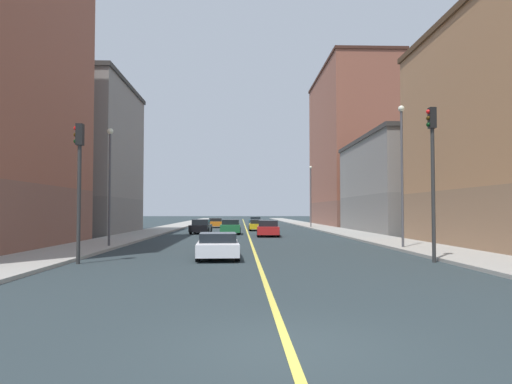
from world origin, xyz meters
TOP-DOWN VIEW (x-y plane):
  - ground_plane at (0.00, 0.00)m, footprint 400.00×400.00m
  - sidewalk_left at (9.78, 49.00)m, footprint 3.77×168.00m
  - sidewalk_right at (-9.78, 49.00)m, footprint 3.77×168.00m
  - lane_center_stripe at (0.00, 49.00)m, footprint 0.16×154.00m
  - building_left_mid at (16.39, 41.56)m, footprint 9.75×19.31m
  - building_left_far at (16.39, 64.97)m, footprint 9.75×24.06m
  - building_right_midblock at (-16.39, 39.14)m, footprint 9.75×14.86m
  - traffic_light_left_near at (7.48, 12.44)m, footprint 0.40×0.32m
  - traffic_light_right_near at (-7.51, 12.44)m, footprint 0.40×0.32m
  - street_lamp_left_near at (8.49, 19.22)m, footprint 0.36×0.36m
  - street_lamp_right_near at (-8.49, 20.79)m, footprint 0.36×0.36m
  - street_lamp_left_far at (8.49, 54.37)m, footprint 0.36×0.36m
  - car_black at (-4.57, 39.08)m, footprint 1.98×4.63m
  - car_teal at (1.70, 69.39)m, footprint 1.98×4.31m
  - car_orange at (-4.01, 55.95)m, footprint 1.90×4.09m
  - car_red at (1.67, 33.64)m, footprint 2.06×4.43m
  - car_white at (-1.79, 14.42)m, footprint 2.05×4.39m
  - car_yellow at (1.16, 46.12)m, footprint 1.83×4.32m
  - car_green at (-1.66, 37.66)m, footprint 1.90×4.16m

SIDE VIEW (x-z plane):
  - ground_plane at x=0.00m, z-range 0.00..0.00m
  - lane_center_stripe at x=0.00m, z-range 0.00..0.01m
  - sidewalk_left at x=9.78m, z-range 0.00..0.15m
  - sidewalk_right at x=-9.78m, z-range 0.00..0.15m
  - car_white at x=-1.79m, z-range 0.00..1.19m
  - car_yellow at x=1.16m, z-range -0.01..1.22m
  - car_teal at x=1.70m, z-range -0.02..1.23m
  - car_orange at x=-4.01m, z-range 0.00..1.25m
  - car_black at x=-4.57m, z-range -0.03..1.35m
  - car_green at x=-1.66m, z-range -0.02..1.37m
  - car_red at x=1.67m, z-range -0.02..1.38m
  - traffic_light_right_near at x=-7.51m, z-range 0.87..6.72m
  - traffic_light_left_near at x=7.48m, z-range 0.93..7.58m
  - street_lamp_right_near at x=-8.49m, z-range 0.90..7.87m
  - building_left_mid at x=16.39m, z-range 0.01..9.80m
  - street_lamp_left_far at x=8.49m, z-range 0.93..8.89m
  - street_lamp_left_near at x=8.49m, z-range 0.93..9.04m
  - building_right_midblock at x=-16.39m, z-range 0.01..14.67m
  - building_left_far at x=16.39m, z-range 0.01..23.71m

